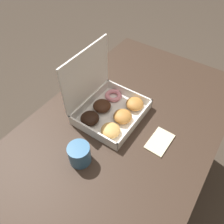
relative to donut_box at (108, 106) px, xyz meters
name	(u,v)px	position (x,y,z in m)	size (l,w,h in m)	color
ground_plane	(122,185)	(0.02, -0.10, -0.78)	(8.00, 8.00, 0.00)	#42382D
dining_table	(126,133)	(0.02, -0.10, -0.15)	(1.24, 0.78, 0.73)	#38281E
donut_box	(108,106)	(0.00, 0.00, 0.00)	(0.30, 0.27, 0.30)	silver
coffee_mug	(79,154)	(-0.26, -0.05, -0.01)	(0.09, 0.09, 0.09)	teal
paper_napkin	(160,141)	(-0.01, -0.27, -0.05)	(0.13, 0.09, 0.01)	beige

